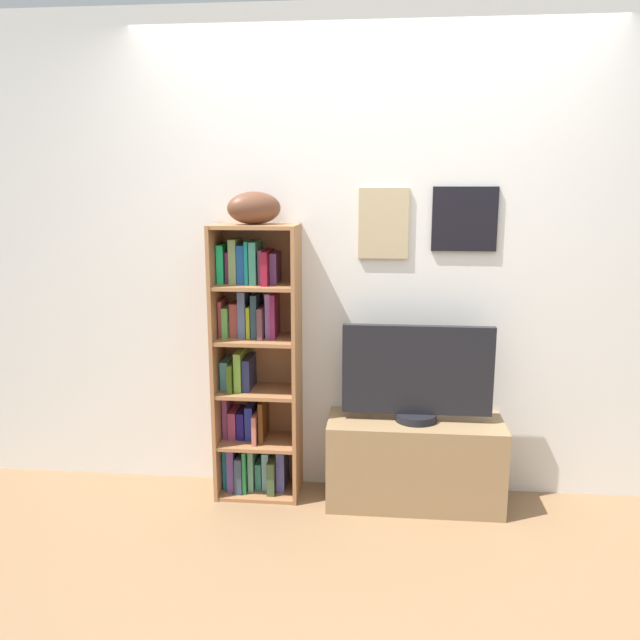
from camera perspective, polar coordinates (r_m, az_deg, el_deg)
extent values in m
cube|color=#856242|center=(2.90, 3.16, -24.25)|extent=(5.20, 5.20, 0.04)
cube|color=silver|center=(3.50, 4.22, 5.39)|extent=(4.80, 0.06, 2.60)
cube|color=tan|center=(3.44, 5.64, 8.52)|extent=(0.26, 0.02, 0.37)
cube|color=#9FACBE|center=(3.43, 5.64, 8.51)|extent=(0.21, 0.01, 0.32)
cube|color=black|center=(3.46, 12.69, 8.71)|extent=(0.34, 0.02, 0.33)
cube|color=#9FA3B9|center=(3.46, 12.70, 8.71)|extent=(0.29, 0.01, 0.28)
cube|color=#9D673F|center=(3.54, -9.01, -3.76)|extent=(0.02, 0.29, 1.49)
cube|color=#9D673F|center=(3.46, -2.04, -3.99)|extent=(0.02, 0.29, 1.49)
cube|color=#9D673F|center=(3.63, -5.14, -3.28)|extent=(0.45, 0.01, 1.49)
cube|color=#9D673F|center=(3.76, -5.34, -14.74)|extent=(0.41, 0.28, 0.02)
cube|color=#9D673F|center=(3.64, -5.42, -10.65)|extent=(0.41, 0.28, 0.02)
cube|color=#9D673F|center=(3.54, -5.52, -6.30)|extent=(0.41, 0.28, 0.02)
cube|color=#9D673F|center=(3.46, -5.61, -1.72)|extent=(0.41, 0.28, 0.02)
cube|color=#9D673F|center=(3.40, -5.71, 3.03)|extent=(0.41, 0.28, 0.02)
cube|color=#9D673F|center=(3.37, -5.81, 8.25)|extent=(0.41, 0.28, 0.02)
cube|color=teal|center=(3.78, -8.07, -12.54)|extent=(0.03, 0.18, 0.23)
cube|color=#654088|center=(3.75, -7.59, -12.57)|extent=(0.04, 0.22, 0.25)
cube|color=#324151|center=(3.75, -6.90, -12.97)|extent=(0.04, 0.23, 0.20)
cube|color=#288145|center=(3.74, -6.41, -12.71)|extent=(0.02, 0.23, 0.24)
cube|color=#62987A|center=(3.74, -5.90, -12.70)|extent=(0.03, 0.19, 0.23)
cube|color=#2D7766|center=(3.77, -5.27, -13.22)|extent=(0.03, 0.17, 0.15)
cube|color=#78B1C1|center=(3.75, -4.67, -12.82)|extent=(0.04, 0.17, 0.22)
cube|color=#3C4F2D|center=(3.72, -4.12, -13.26)|extent=(0.04, 0.23, 0.19)
cube|color=#4F509B|center=(3.72, -3.33, -12.87)|extent=(0.04, 0.19, 0.23)
cube|color=#833C6A|center=(3.68, -8.17, -8.31)|extent=(0.03, 0.16, 0.23)
cube|color=#92385B|center=(3.68, -7.56, -8.95)|extent=(0.04, 0.17, 0.16)
cube|color=navy|center=(3.67, -6.83, -9.00)|extent=(0.04, 0.16, 0.15)
cube|color=navy|center=(3.66, -6.09, -8.78)|extent=(0.04, 0.17, 0.19)
cube|color=#B76254|center=(3.62, -5.55, -9.21)|extent=(0.02, 0.24, 0.16)
cube|color=#542E11|center=(3.62, -5.01, -8.66)|extent=(0.03, 0.21, 0.23)
cube|color=#59A8B7|center=(3.59, -8.20, -4.62)|extent=(0.04, 0.18, 0.15)
cube|color=#3A5615|center=(3.56, -7.64, -4.79)|extent=(0.03, 0.24, 0.15)
cube|color=olive|center=(3.55, -6.99, -4.30)|extent=(0.04, 0.22, 0.21)
cube|color=navy|center=(3.55, -6.28, -4.60)|extent=(0.04, 0.20, 0.17)
cube|color=#B1414A|center=(3.52, -8.54, 0.25)|extent=(0.02, 0.17, 0.20)
cube|color=#5BA74A|center=(3.51, -8.13, -0.04)|extent=(0.03, 0.19, 0.16)
cube|color=#B0453E|center=(3.52, -7.41, 0.14)|extent=(0.04, 0.16, 0.18)
cube|color=slate|center=(3.49, -6.71, 0.63)|extent=(0.04, 0.17, 0.25)
cube|color=#94A720|center=(3.49, -6.12, -0.03)|extent=(0.02, 0.18, 0.17)
cube|color=#29414F|center=(3.47, -5.64, 0.48)|extent=(0.03, 0.19, 0.23)
cube|color=brown|center=(3.46, -5.08, -0.11)|extent=(0.03, 0.22, 0.17)
cube|color=#B076CB|center=(3.47, -4.46, 0.53)|extent=(0.03, 0.16, 0.24)
cube|color=#842558|center=(3.46, -4.01, 0.48)|extent=(0.03, 0.18, 0.24)
cube|color=#1EC36E|center=(3.48, -8.55, 4.99)|extent=(0.04, 0.17, 0.20)
cube|color=#87295D|center=(3.48, -7.96, 4.70)|extent=(0.02, 0.15, 0.16)
cube|color=#708E56|center=(3.45, -7.46, 5.23)|extent=(0.04, 0.19, 0.23)
cube|color=#194990|center=(3.44, -6.77, 4.99)|extent=(0.04, 0.19, 0.20)
cube|color=teal|center=(3.43, -6.26, 5.15)|extent=(0.02, 0.19, 0.22)
cube|color=#3C8E74|center=(3.42, -5.71, 5.12)|extent=(0.04, 0.20, 0.22)
cube|color=#744768|center=(3.43, -5.10, 4.77)|extent=(0.02, 0.18, 0.18)
cube|color=maroon|center=(3.40, -4.67, 4.70)|extent=(0.03, 0.23, 0.17)
cube|color=#563060|center=(3.42, -3.96, 4.65)|extent=(0.03, 0.18, 0.16)
ellipsoid|color=brown|center=(3.37, -5.85, 9.84)|extent=(0.33, 0.30, 0.17)
cube|color=#8F6F4B|center=(3.57, 8.36, -12.30)|extent=(0.93, 0.37, 0.47)
cube|color=brown|center=(3.41, 8.49, -13.51)|extent=(0.83, 0.01, 0.30)
cylinder|color=black|center=(3.48, 8.48, -8.46)|extent=(0.22, 0.22, 0.04)
cube|color=black|center=(3.40, 8.61, -4.40)|extent=(0.78, 0.04, 0.47)
cube|color=#B9CBF8|center=(3.39, 8.62, -4.46)|extent=(0.74, 0.01, 0.43)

